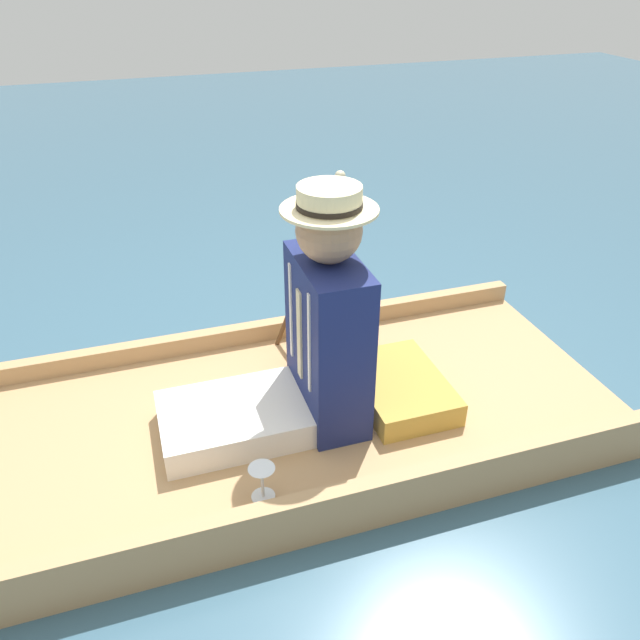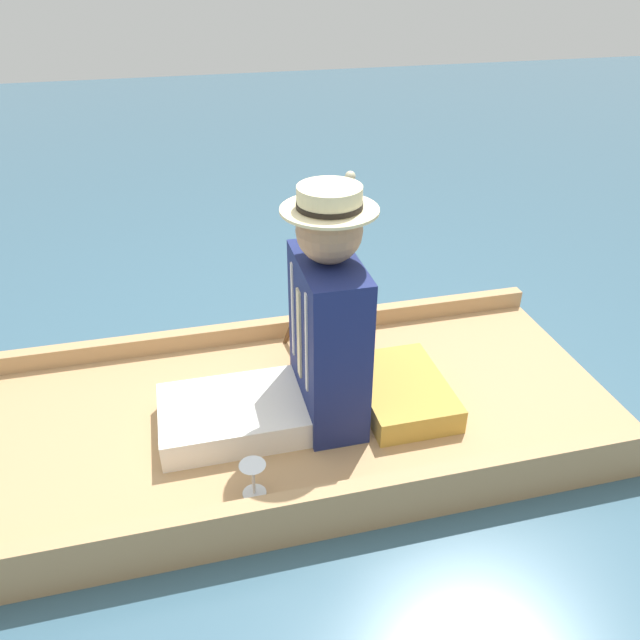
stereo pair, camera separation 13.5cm
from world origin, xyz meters
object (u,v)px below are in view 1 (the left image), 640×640
object	(u,v)px
teddy_bear	(306,330)
walking_cane	(313,247)
seated_person	(306,341)
wine_glass	(262,476)

from	to	relation	value
teddy_bear	walking_cane	distance (m)	0.36
seated_person	wine_glass	distance (m)	0.51
teddy_bear	walking_cane	bearing A→B (deg)	-26.57
seated_person	walking_cane	xyz separation A→B (m)	(0.52, -0.19, 0.12)
seated_person	walking_cane	size ratio (longest dim) A/B	1.16
teddy_bear	wine_glass	xyz separation A→B (m)	(-0.69, 0.36, -0.07)
walking_cane	seated_person	bearing A→B (deg)	159.64
seated_person	wine_glass	world-z (taller)	seated_person
seated_person	wine_glass	xyz separation A→B (m)	(-0.36, 0.26, -0.25)
wine_glass	walking_cane	xyz separation A→B (m)	(0.88, -0.45, 0.36)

